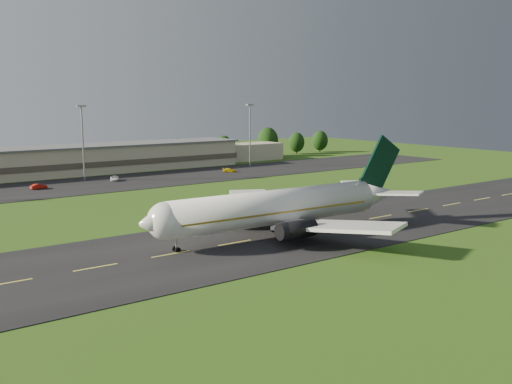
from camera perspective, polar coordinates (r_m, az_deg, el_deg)
ground at (r=87.93m, az=-2.14°, el=-5.16°), size 360.00×360.00×0.00m
taxiway at (r=87.92m, az=-2.14°, el=-5.13°), size 220.00×30.00×0.10m
apron at (r=151.94m, az=-17.52°, el=0.58°), size 260.00×30.00×0.10m
airliner at (r=91.88m, az=2.34°, el=-1.55°), size 51.29×42.14×15.57m
terminal at (r=176.25m, az=-18.15°, el=2.98°), size 145.00×16.00×8.40m
light_mast_centre at (r=159.81m, az=-16.96°, el=5.59°), size 2.40×1.20×20.35m
light_mast_east at (r=185.32m, az=-0.62°, el=6.44°), size 2.40×1.20×20.35m
tree_line at (r=192.99m, az=-12.50°, el=4.09°), size 193.86×9.10×11.14m
service_vehicle_b at (r=149.41m, az=-20.91°, el=0.52°), size 4.13×2.02×1.30m
service_vehicle_c at (r=158.41m, az=-13.97°, el=1.32°), size 3.66×5.02×1.27m
service_vehicle_d at (r=172.40m, az=-2.66°, el=2.20°), size 4.13×3.98×1.18m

